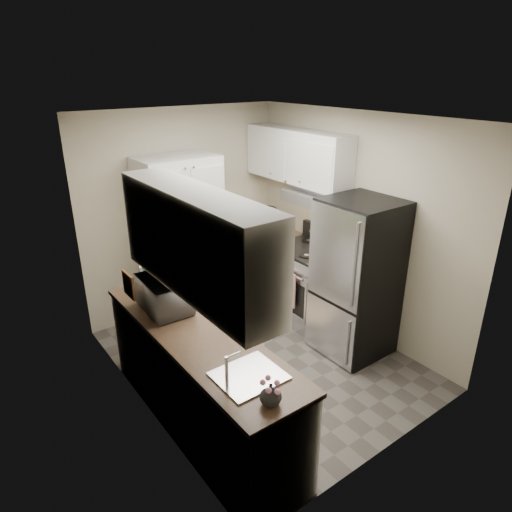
{
  "coord_description": "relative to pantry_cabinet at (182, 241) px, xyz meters",
  "views": [
    {
      "loc": [
        -2.49,
        -3.26,
        2.9
      ],
      "look_at": [
        0.03,
        0.15,
        1.14
      ],
      "focal_mm": 32.0,
      "sensor_mm": 36.0,
      "label": 1
    }
  ],
  "objects": [
    {
      "name": "ground",
      "position": [
        0.2,
        -1.32,
        -1.0
      ],
      "size": [
        3.2,
        3.2,
        0.0
      ],
      "primitive_type": "plane",
      "color": "#56514C",
      "rests_on": "ground"
    },
    {
      "name": "cutting_board",
      "position": [
        -0.79,
        -0.78,
        0.07
      ],
      "size": [
        0.1,
        0.23,
        0.3
      ],
      "primitive_type": "cube",
      "rotation": [
        0.0,
        0.0,
        -0.34
      ],
      "color": "#317D34",
      "rests_on": "countertop_left"
    },
    {
      "name": "toaster_oven",
      "position": [
        1.22,
        -0.04,
        0.03
      ],
      "size": [
        0.32,
        0.39,
        0.22
      ],
      "primitive_type": "cube",
      "rotation": [
        0.0,
        0.0,
        0.04
      ],
      "color": "silver",
      "rests_on": "countertop_right"
    },
    {
      "name": "pantry_cabinet",
      "position": [
        0.0,
        0.0,
        0.0
      ],
      "size": [
        0.9,
        0.55,
        2.0
      ],
      "primitive_type": "cube",
      "color": "silver",
      "rests_on": "ground"
    },
    {
      "name": "microwave",
      "position": [
        -0.82,
        -1.25,
        0.07
      ],
      "size": [
        0.38,
        0.54,
        0.29
      ],
      "primitive_type": "imported",
      "rotation": [
        0.0,
        0.0,
        1.52
      ],
      "color": "#B6B6BB",
      "rests_on": "countertop_left"
    },
    {
      "name": "flower_vase",
      "position": [
        -0.84,
        -2.77,
        -0.01
      ],
      "size": [
        0.16,
        0.16,
        0.15
      ],
      "primitive_type": "imported",
      "rotation": [
        0.0,
        0.0,
        -0.13
      ],
      "color": "white",
      "rests_on": "countertop_left"
    },
    {
      "name": "kitchen_mat",
      "position": [
        0.23,
        -0.73,
        -0.99
      ],
      "size": [
        0.82,
        1.01,
        0.01
      ],
      "primitive_type": "cube",
      "rotation": [
        0.0,
        0.0,
        -0.36
      ],
      "color": "tan",
      "rests_on": "ground"
    },
    {
      "name": "base_cabinet_right",
      "position": [
        1.19,
        -0.12,
        -0.56
      ],
      "size": [
        0.6,
        0.8,
        0.88
      ],
      "primitive_type": "cube",
      "color": "silver",
      "rests_on": "ground"
    },
    {
      "name": "base_cabinet_left",
      "position": [
        -0.79,
        -1.75,
        -0.56
      ],
      "size": [
        0.6,
        2.3,
        0.88
      ],
      "primitive_type": "cube",
      "color": "silver",
      "rests_on": "ground"
    },
    {
      "name": "fruit_basket",
      "position": [
        1.23,
        -0.06,
        0.19
      ],
      "size": [
        0.28,
        0.28,
        0.1
      ],
      "primitive_type": null,
      "rotation": [
        0.0,
        0.0,
        -0.2
      ],
      "color": "orange",
      "rests_on": "toaster_oven"
    },
    {
      "name": "electric_range",
      "position": [
        1.17,
        -0.93,
        -0.52
      ],
      "size": [
        0.71,
        0.78,
        1.13
      ],
      "color": "#B7B7BC",
      "rests_on": "ground"
    },
    {
      "name": "refrigerator",
      "position": [
        1.14,
        -1.73,
        -0.15
      ],
      "size": [
        0.7,
        0.72,
        1.7
      ],
      "primitive_type": "cube",
      "color": "#B7B7BC",
      "rests_on": "ground"
    },
    {
      "name": "countertop_left",
      "position": [
        -0.79,
        -1.75,
        -0.1
      ],
      "size": [
        0.63,
        2.33,
        0.04
      ],
      "primitive_type": "cube",
      "color": "brown",
      "rests_on": "base_cabinet_left"
    },
    {
      "name": "countertop_right",
      "position": [
        1.19,
        -0.12,
        -0.1
      ],
      "size": [
        0.63,
        0.83,
        0.04
      ],
      "primitive_type": "cube",
      "color": "brown",
      "rests_on": "base_cabinet_right"
    },
    {
      "name": "wine_bottle",
      "position": [
        -0.79,
        -0.84,
        0.06
      ],
      "size": [
        0.07,
        0.07,
        0.27
      ],
      "primitive_type": "cylinder",
      "color": "black",
      "rests_on": "countertop_left"
    },
    {
      "name": "room_shell",
      "position": [
        0.18,
        -1.32,
        0.63
      ],
      "size": [
        2.64,
        3.24,
        2.52
      ],
      "color": "#BDB498",
      "rests_on": "ground"
    }
  ]
}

